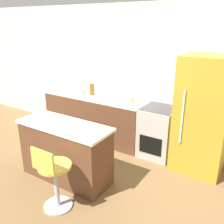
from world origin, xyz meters
TOP-DOWN VIEW (x-y plane):
  - ground_plane at (0.00, 0.00)m, footprint 14.00×14.00m
  - wall_back at (0.00, 0.65)m, footprint 8.00×0.06m
  - back_counter at (-0.32, 0.32)m, footprint 2.16×0.60m
  - kitchen_island at (0.16, -1.09)m, footprint 1.44×0.56m
  - oven_range at (1.05, 0.32)m, footprint 0.57×0.61m
  - refrigerator at (1.78, 0.27)m, footprint 0.76×0.72m
  - stool_chair at (0.51, -1.68)m, footprint 0.42×0.42m
  - kettle at (-0.69, 0.35)m, footprint 0.19×0.19m
  - mixing_bowl at (0.42, 0.35)m, footprint 0.24×0.24m
  - canister_jar at (-0.41, 0.35)m, footprint 0.11×0.11m

SIDE VIEW (x-z plane):
  - ground_plane at x=0.00m, z-range 0.00..0.00m
  - back_counter at x=-0.32m, z-range 0.00..0.89m
  - kitchen_island at x=0.16m, z-range 0.00..0.89m
  - oven_range at x=1.05m, z-range 0.00..0.90m
  - stool_chair at x=0.51m, z-range 0.00..0.91m
  - refrigerator at x=1.78m, z-range 0.00..1.83m
  - mixing_bowl at x=0.42m, z-range 0.90..0.99m
  - kettle at x=-0.69m, z-range 0.87..1.09m
  - canister_jar at x=-0.41m, z-range 0.90..1.12m
  - wall_back at x=0.00m, z-range 0.00..2.60m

